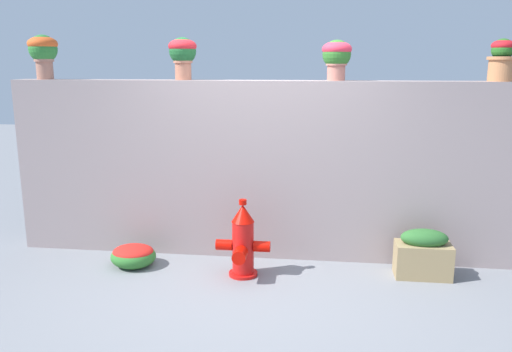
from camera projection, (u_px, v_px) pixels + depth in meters
The scene contains 9 objects.
ground_plane at pixel (249, 290), 4.83m from camera, with size 24.00×24.00×0.00m, color gray.
stone_wall at pixel (261, 170), 5.57m from camera, with size 5.42×0.30×1.91m, color gray.
potted_plant_0 at pixel (43, 50), 5.59m from camera, with size 0.32×0.32×0.48m.
potted_plant_1 at pixel (183, 52), 5.42m from camera, with size 0.30×0.30×0.44m.
potted_plant_2 at pixel (337, 55), 5.23m from camera, with size 0.30×0.30×0.41m.
potted_plant_3 at pixel (502, 58), 5.02m from camera, with size 0.27×0.27×0.41m.
fire_hydrant at pixel (243, 243), 5.09m from camera, with size 0.54×0.43×0.78m.
flower_bush_left at pixel (133, 255), 5.39m from camera, with size 0.47×0.43×0.24m.
planter_box at pixel (423, 254), 5.10m from camera, with size 0.54×0.29×0.49m.
Camera 1 is at (0.62, -4.44, 2.09)m, focal length 36.18 mm.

